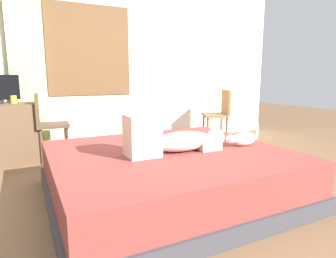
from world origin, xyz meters
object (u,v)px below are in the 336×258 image
cat (242,139)px  cup (13,99)px  bed (168,173)px  person_lying (173,139)px  desk (0,134)px  chair_spare (220,112)px  chair_by_desk (47,122)px

cat → cup: cup is taller
bed → cat: bearing=-13.4°
person_lying → desk: size_ratio=1.04×
person_lying → cat: size_ratio=2.61×
person_lying → cat: bearing=-7.6°
bed → person_lying: (0.01, -0.07, 0.33)m
bed → desk: 2.30m
chair_spare → cat: bearing=-120.5°
cat → chair_by_desk: 2.42m
bed → desk: (-1.40, 1.82, 0.16)m
cat → desk: bearing=136.5°
cat → desk: 2.89m
person_lying → desk: 2.37m
bed → chair_by_desk: 1.91m
cup → chair_by_desk: size_ratio=0.11×
chair_spare → bed: bearing=-138.0°
cup → chair_by_desk: (0.35, -0.16, -0.28)m
cat → chair_spare: size_ratio=0.42×
desk → chair_by_desk: (0.53, -0.14, 0.14)m
person_lying → desk: bearing=126.6°
desk → cup: (0.18, 0.02, 0.42)m
person_lying → cat: person_lying is taller
desk → chair_spare: size_ratio=1.05×
desk → cup: 0.46m
person_lying → cup: size_ratio=9.51×
bed → desk: size_ratio=2.24×
person_lying → chair_by_desk: bearing=116.5°
desk → chair_spare: 3.11m
desk → chair_spare: chair_spare is taller
bed → desk: bearing=127.5°
desk → cup: cup is taller
person_lying → chair_by_desk: size_ratio=1.09×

